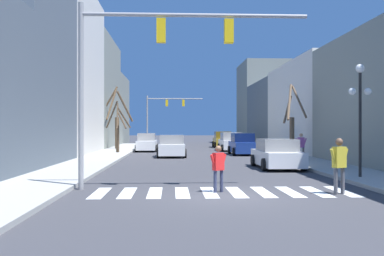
% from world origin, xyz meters
% --- Properties ---
extents(ground_plane, '(240.00, 240.00, 0.00)m').
position_xyz_m(ground_plane, '(0.00, 0.00, 0.00)').
color(ground_plane, '#38383D').
extents(sidewalk_left, '(2.93, 90.00, 0.15)m').
position_xyz_m(sidewalk_left, '(-6.56, 0.00, 0.07)').
color(sidewalk_left, '#9E9E99').
rests_on(sidewalk_left, ground_plane).
extents(building_row_left, '(6.00, 59.53, 13.27)m').
position_xyz_m(building_row_left, '(-11.03, 24.34, 5.65)').
color(building_row_left, '#515B66').
rests_on(building_row_left, ground_plane).
extents(building_row_right, '(6.00, 59.15, 11.20)m').
position_xyz_m(building_row_right, '(11.03, 23.68, 4.49)').
color(building_row_right, beige).
rests_on(building_row_right, ground_plane).
extents(crosswalk_stripes, '(8.55, 2.60, 0.01)m').
position_xyz_m(crosswalk_stripes, '(0.00, 1.03, 0.00)').
color(crosswalk_stripes, white).
rests_on(crosswalk_stripes, ground_plane).
extents(traffic_signal_near, '(8.02, 0.28, 6.49)m').
position_xyz_m(traffic_signal_near, '(-2.49, 1.91, 4.77)').
color(traffic_signal_near, gray).
rests_on(traffic_signal_near, ground_plane).
extents(traffic_signal_far, '(7.24, 0.28, 6.33)m').
position_xyz_m(traffic_signal_far, '(-2.75, 44.00, 4.62)').
color(traffic_signal_far, gray).
rests_on(traffic_signal_far, ground_plane).
extents(street_lamp_right_corner, '(0.95, 0.36, 4.59)m').
position_xyz_m(street_lamp_right_corner, '(5.96, 4.10, 3.39)').
color(street_lamp_right_corner, black).
rests_on(street_lamp_right_corner, sidewalk_right).
extents(car_parked_left_far, '(2.17, 4.87, 1.74)m').
position_xyz_m(car_parked_left_far, '(3.89, 28.28, 0.81)').
color(car_parked_left_far, white).
rests_on(car_parked_left_far, ground_plane).
extents(car_at_intersection, '(2.13, 4.24, 1.63)m').
position_xyz_m(car_at_intersection, '(-1.70, 19.51, 0.76)').
color(car_at_intersection, white).
rests_on(car_at_intersection, ground_plane).
extents(car_parked_left_mid, '(2.19, 4.79, 1.55)m').
position_xyz_m(car_parked_left_mid, '(3.88, 9.75, 0.73)').
color(car_parked_left_mid, white).
rests_on(car_parked_left_mid, ground_plane).
extents(car_parked_right_mid, '(1.96, 4.70, 1.67)m').
position_xyz_m(car_parked_right_mid, '(-3.99, 27.71, 0.78)').
color(car_parked_right_mid, white).
rests_on(car_parked_right_mid, ground_plane).
extents(car_driving_away_lane, '(2.07, 4.17, 1.77)m').
position_xyz_m(car_driving_away_lane, '(3.93, 35.69, 0.82)').
color(car_driving_away_lane, '#A38423').
rests_on(car_driving_away_lane, ground_plane).
extents(car_parked_right_far, '(1.98, 4.52, 1.73)m').
position_xyz_m(car_parked_right_far, '(3.98, 22.00, 0.80)').
color(car_parked_right_far, navy).
rests_on(car_parked_right_far, ground_plane).
extents(pedestrian_crossing_street, '(0.74, 0.42, 1.81)m').
position_xyz_m(pedestrian_crossing_street, '(3.70, 0.42, 1.07)').
color(pedestrian_crossing_street, '#4C4C51').
rests_on(pedestrian_crossing_street, ground_plane).
extents(pedestrian_waiting_at_curb, '(0.61, 0.42, 1.55)m').
position_xyz_m(pedestrian_waiting_at_curb, '(-0.15, 1.01, 0.92)').
color(pedestrian_waiting_at_curb, '#282D47').
rests_on(pedestrian_waiting_at_curb, ground_plane).
extents(pedestrian_on_left_sidewalk, '(0.72, 0.23, 1.67)m').
position_xyz_m(pedestrian_on_left_sidewalk, '(6.27, 13.51, 1.14)').
color(pedestrian_on_left_sidewalk, '#4C4C51').
rests_on(pedestrian_on_left_sidewalk, sidewalk_right).
extents(street_tree_left_near, '(1.69, 2.21, 5.10)m').
position_xyz_m(street_tree_left_near, '(6.66, 17.03, 2.44)').
color(street_tree_left_near, brown).
rests_on(street_tree_left_near, sidewalk_right).
extents(street_tree_left_far, '(3.30, 2.68, 6.04)m').
position_xyz_m(street_tree_left_far, '(-7.05, 30.00, 2.86)').
color(street_tree_left_far, brown).
rests_on(street_tree_left_far, sidewalk_left).
extents(street_tree_left_mid, '(2.18, 2.18, 4.26)m').
position_xyz_m(street_tree_left_mid, '(-6.12, 23.35, 2.11)').
color(street_tree_left_mid, '#473828').
rests_on(street_tree_left_mid, sidewalk_left).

